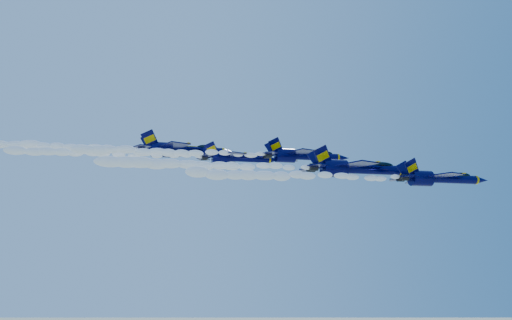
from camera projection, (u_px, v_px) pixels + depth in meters
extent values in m
cylinder|color=#020235|center=(453.00, 179.00, 83.14)|extent=(8.57, 1.43, 1.43)
ellipsoid|color=#020235|center=(421.00, 178.00, 81.74)|extent=(1.49, 2.57, 6.10)
cone|color=#020235|center=(482.00, 180.00, 84.43)|extent=(2.48, 1.43, 1.43)
cylinder|color=#DEA900|center=(476.00, 180.00, 84.16)|extent=(0.33, 1.49, 1.49)
ellipsoid|color=black|center=(461.00, 175.00, 83.64)|extent=(3.43, 1.11, 0.94)
cube|color=#DEA900|center=(461.00, 177.00, 83.59)|extent=(4.00, 0.95, 0.17)
cube|color=#020235|center=(444.00, 175.00, 78.50)|extent=(5.11, 6.05, 0.17)
cube|color=#020235|center=(417.00, 181.00, 85.79)|extent=(5.11, 6.05, 0.17)
cube|color=#DEA900|center=(451.00, 175.00, 78.82)|extent=(2.30, 4.77, 0.10)
cube|color=#DEA900|center=(424.00, 181.00, 86.12)|extent=(2.30, 4.77, 0.10)
cube|color=#020235|center=(412.00, 168.00, 80.55)|extent=(3.10, 0.98, 3.34)
cube|color=#020235|center=(406.00, 170.00, 82.46)|extent=(3.10, 0.98, 3.34)
cylinder|color=black|center=(404.00, 177.00, 80.36)|extent=(1.14, 1.05, 1.05)
cylinder|color=black|center=(400.00, 178.00, 81.55)|extent=(1.14, 1.05, 1.05)
cube|color=#DEA900|center=(437.00, 174.00, 82.61)|extent=(10.48, 0.33, 0.08)
ellipsoid|color=white|center=(300.00, 176.00, 76.84)|extent=(34.14, 1.72, 1.55)
cylinder|color=#020235|center=(372.00, 170.00, 86.14)|extent=(10.10, 1.68, 1.68)
ellipsoid|color=#020235|center=(334.00, 168.00, 84.49)|extent=(1.75, 3.03, 7.18)
cone|color=#020235|center=(406.00, 171.00, 87.65)|extent=(2.92, 1.68, 1.68)
cylinder|color=#DEA900|center=(399.00, 171.00, 87.34)|extent=(0.39, 1.75, 1.75)
ellipsoid|color=black|center=(382.00, 165.00, 86.73)|extent=(4.04, 1.31, 1.11)
cube|color=#DEA900|center=(382.00, 167.00, 86.67)|extent=(4.71, 1.12, 0.20)
cube|color=#020235|center=(357.00, 164.00, 80.67)|extent=(6.01, 7.13, 0.20)
cube|color=#020235|center=(335.00, 172.00, 89.26)|extent=(6.01, 7.13, 0.20)
cube|color=#DEA900|center=(365.00, 164.00, 81.05)|extent=(2.71, 5.62, 0.11)
cube|color=#DEA900|center=(343.00, 172.00, 89.64)|extent=(2.71, 5.62, 0.11)
cube|color=#020235|center=(323.00, 156.00, 83.09)|extent=(3.65, 1.15, 3.93)
cube|color=#020235|center=(318.00, 159.00, 85.34)|extent=(3.65, 1.15, 3.93)
cylinder|color=black|center=(314.00, 167.00, 82.87)|extent=(1.35, 1.23, 1.23)
cylinder|color=black|center=(311.00, 168.00, 84.26)|extent=(1.35, 1.23, 1.23)
cube|color=#DEA900|center=(354.00, 164.00, 85.51)|extent=(12.34, 0.39, 0.09)
ellipsoid|color=white|center=(208.00, 165.00, 79.43)|extent=(34.14, 2.03, 1.83)
cylinder|color=#020235|center=(316.00, 157.00, 95.28)|extent=(8.74, 1.46, 1.46)
ellipsoid|color=#020235|center=(285.00, 156.00, 93.84)|extent=(1.52, 2.62, 6.22)
cone|color=#020235|center=(343.00, 158.00, 96.58)|extent=(2.53, 1.46, 1.46)
cylinder|color=#DEA900|center=(338.00, 158.00, 96.31)|extent=(0.34, 1.52, 1.52)
ellipsoid|color=black|center=(324.00, 153.00, 95.79)|extent=(3.50, 1.14, 0.96)
cube|color=#DEA900|center=(324.00, 155.00, 95.73)|extent=(4.08, 0.97, 0.17)
cube|color=#020235|center=(301.00, 152.00, 90.54)|extent=(5.21, 6.17, 0.17)
cube|color=#020235|center=(288.00, 159.00, 97.98)|extent=(5.21, 6.17, 0.17)
cube|color=#DEA900|center=(308.00, 152.00, 90.87)|extent=(2.34, 4.87, 0.10)
cube|color=#DEA900|center=(294.00, 159.00, 98.31)|extent=(2.34, 4.87, 0.10)
cube|color=#020235|center=(276.00, 146.00, 92.63)|extent=(3.17, 1.00, 3.41)
cube|color=#020235|center=(273.00, 148.00, 94.58)|extent=(3.17, 1.00, 3.41)
cylinder|color=black|center=(269.00, 154.00, 92.44)|extent=(1.17, 1.07, 1.07)
cylinder|color=black|center=(267.00, 156.00, 93.65)|extent=(1.17, 1.07, 1.07)
cube|color=#DEA900|center=(301.00, 152.00, 94.73)|extent=(10.69, 0.34, 0.08)
ellipsoid|color=white|center=(173.00, 152.00, 88.93)|extent=(34.14, 1.76, 1.58)
cylinder|color=#020235|center=(249.00, 159.00, 96.53)|extent=(7.98, 1.33, 1.33)
ellipsoid|color=#020235|center=(221.00, 158.00, 95.22)|extent=(1.38, 2.39, 5.67)
cone|color=#020235|center=(275.00, 160.00, 97.72)|extent=(2.31, 1.33, 1.33)
cylinder|color=#DEA900|center=(269.00, 160.00, 97.48)|extent=(0.31, 1.38, 1.38)
ellipsoid|color=black|center=(257.00, 156.00, 96.99)|extent=(3.19, 1.04, 0.88)
cube|color=#DEA900|center=(257.00, 157.00, 96.95)|extent=(3.72, 0.89, 0.16)
cube|color=#020235|center=(232.00, 155.00, 92.21)|extent=(4.75, 5.63, 0.16)
cube|color=#020235|center=(226.00, 161.00, 99.00)|extent=(4.75, 5.63, 0.16)
cube|color=#DEA900|center=(239.00, 154.00, 92.51)|extent=(2.14, 4.44, 0.09)
cube|color=#DEA900|center=(232.00, 161.00, 99.30)|extent=(2.14, 4.44, 0.09)
cube|color=#020235|center=(211.00, 149.00, 94.12)|extent=(2.89, 0.91, 3.11)
cube|color=#020235|center=(210.00, 151.00, 95.90)|extent=(2.89, 0.91, 3.11)
cylinder|color=black|center=(205.00, 157.00, 93.94)|extent=(1.06, 0.98, 0.98)
cylinder|color=black|center=(204.00, 158.00, 95.05)|extent=(1.06, 0.98, 0.98)
cube|color=#DEA900|center=(236.00, 155.00, 96.03)|extent=(9.75, 0.31, 0.07)
ellipsoid|color=white|center=(108.00, 154.00, 90.39)|extent=(34.14, 1.60, 1.44)
cylinder|color=#020235|center=(198.00, 151.00, 101.68)|extent=(10.23, 1.71, 1.71)
ellipsoid|color=#020235|center=(162.00, 150.00, 100.00)|extent=(1.77, 3.07, 7.28)
cone|color=#020235|center=(229.00, 152.00, 103.21)|extent=(2.96, 1.71, 1.71)
cylinder|color=#DEA900|center=(223.00, 152.00, 102.89)|extent=(0.40, 1.77, 1.77)
ellipsoid|color=black|center=(207.00, 147.00, 102.27)|extent=(4.09, 1.33, 1.13)
cube|color=#DEA900|center=(207.00, 149.00, 102.21)|extent=(4.77, 1.14, 0.20)
cube|color=#020235|center=(174.00, 145.00, 96.13)|extent=(6.09, 7.23, 0.20)
cube|color=#020235|center=(171.00, 154.00, 104.84)|extent=(6.09, 7.23, 0.20)
cube|color=#DEA900|center=(182.00, 145.00, 96.52)|extent=(2.74, 5.69, 0.11)
cube|color=#DEA900|center=(178.00, 154.00, 105.23)|extent=(2.74, 5.69, 0.11)
cube|color=#020235|center=(150.00, 139.00, 98.58)|extent=(3.70, 1.17, 3.99)
cube|color=#020235|center=(149.00, 142.00, 100.87)|extent=(3.70, 1.17, 3.99)
cylinder|color=black|center=(142.00, 148.00, 98.36)|extent=(1.36, 1.25, 1.25)
cylinder|color=black|center=(142.00, 150.00, 99.77)|extent=(1.36, 1.25, 1.25)
cube|color=#DEA900|center=(181.00, 146.00, 101.04)|extent=(12.51, 0.40, 0.09)
ellipsoid|color=white|center=(47.00, 146.00, 94.93)|extent=(34.14, 2.06, 1.85)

